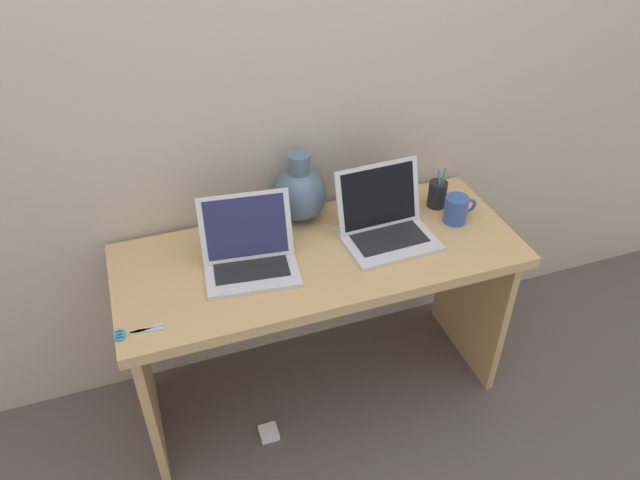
{
  "coord_description": "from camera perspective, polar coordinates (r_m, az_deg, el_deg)",
  "views": [
    {
      "loc": [
        -0.54,
        -1.55,
        2.01
      ],
      "look_at": [
        0.0,
        0.0,
        0.77
      ],
      "focal_mm": 33.97,
      "sensor_mm": 36.0,
      "label": 1
    }
  ],
  "objects": [
    {
      "name": "laptop_left",
      "position": [
        2.01,
        -6.73,
        -0.87
      ],
      "size": [
        0.33,
        0.28,
        0.23
      ],
      "color": "silver",
      "rests_on": "desk"
    },
    {
      "name": "back_wall",
      "position": [
        2.11,
        -2.98,
        14.52
      ],
      "size": [
        4.4,
        0.04,
        2.4
      ],
      "primitive_type": "cube",
      "color": "#BCAD99",
      "rests_on": "ground"
    },
    {
      "name": "coffee_mug",
      "position": [
        2.26,
        12.73,
        2.84
      ],
      "size": [
        0.13,
        0.09,
        0.1
      ],
      "color": "#335199",
      "rests_on": "desk"
    },
    {
      "name": "pen_cup",
      "position": [
        2.33,
        11.01,
        4.32
      ],
      "size": [
        0.07,
        0.07,
        0.17
      ],
      "color": "black",
      "rests_on": "desk"
    },
    {
      "name": "power_brick",
      "position": [
        2.45,
        -4.85,
        -17.64
      ],
      "size": [
        0.07,
        0.07,
        0.03
      ],
      "primitive_type": "cube",
      "color": "white",
      "rests_on": "ground"
    },
    {
      "name": "green_vase",
      "position": [
        2.2,
        -1.92,
        4.51
      ],
      "size": [
        0.19,
        0.19,
        0.26
      ],
      "color": "slate",
      "rests_on": "desk"
    },
    {
      "name": "laptop_right",
      "position": [
        2.14,
        6.02,
        1.96
      ],
      "size": [
        0.33,
        0.27,
        0.24
      ],
      "color": "silver",
      "rests_on": "desk"
    },
    {
      "name": "ground_plane",
      "position": [
        2.59,
        0.0,
        -13.66
      ],
      "size": [
        6.0,
        6.0,
        0.0
      ],
      "primitive_type": "plane",
      "color": "#564C47"
    },
    {
      "name": "desk",
      "position": [
        2.19,
        0.0,
        -4.33
      ],
      "size": [
        1.4,
        0.57,
        0.72
      ],
      "color": "tan",
      "rests_on": "ground"
    },
    {
      "name": "scissors",
      "position": [
        1.88,
        -17.51,
        -8.36
      ],
      "size": [
        0.15,
        0.05,
        0.01
      ],
      "color": "#B7B7BC",
      "rests_on": "desk"
    }
  ]
}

